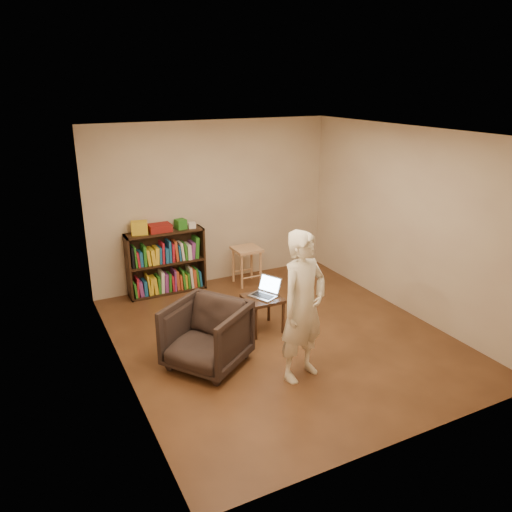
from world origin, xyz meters
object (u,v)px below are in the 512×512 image
stool (247,255)px  laptop (266,291)px  bookshelf (166,266)px  person (303,307)px  side_table (263,303)px  armchair (207,335)px

stool → laptop: size_ratio=1.38×
stool → laptop: 1.58m
bookshelf → person: size_ratio=0.70×
side_table → laptop: size_ratio=1.06×
side_table → laptop: laptop is taller
bookshelf → laptop: bearing=-65.1°
stool → person: size_ratio=0.36×
bookshelf → side_table: bearing=-67.2°
person → laptop: bearing=65.3°
side_table → person: 1.26m
stool → side_table: (-0.51, -1.56, -0.10)m
stool → laptop: bearing=-106.5°
armchair → side_table: bearing=81.3°
side_table → laptop: 0.15m
laptop → stool: bearing=137.2°
armchair → laptop: size_ratio=1.90×
side_table → armchair: bearing=-153.3°
stool → side_table: bearing=-108.3°
armchair → side_table: armchair is taller
side_table → stool: bearing=71.7°
stool → armchair: 2.54m
stool → bookshelf: bearing=168.8°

